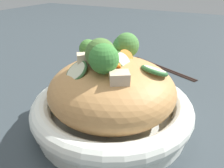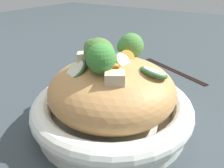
{
  "view_description": "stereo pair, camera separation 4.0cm",
  "coord_description": "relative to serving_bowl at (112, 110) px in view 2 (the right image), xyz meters",
  "views": [
    {
      "loc": [
        -0.16,
        0.32,
        0.26
      ],
      "look_at": [
        0.0,
        0.0,
        0.09
      ],
      "focal_mm": 35.27,
      "sensor_mm": 36.0,
      "label": 1
    },
    {
      "loc": [
        -0.2,
        0.3,
        0.26
      ],
      "look_at": [
        0.0,
        0.0,
        0.09
      ],
      "focal_mm": 35.27,
      "sensor_mm": 36.0,
      "label": 2
    }
  ],
  "objects": [
    {
      "name": "ground_plane",
      "position": [
        0.0,
        0.0,
        -0.03
      ],
      "size": [
        3.0,
        3.0,
        0.0
      ],
      "primitive_type": "plane",
      "color": "#343D42"
    },
    {
      "name": "serving_bowl",
      "position": [
        0.0,
        0.0,
        0.0
      ],
      "size": [
        0.3,
        0.3,
        0.06
      ],
      "color": "white",
      "rests_on": "ground_plane"
    },
    {
      "name": "noodle_heap",
      "position": [
        -0.0,
        -0.0,
        0.04
      ],
      "size": [
        0.23,
        0.23,
        0.11
      ],
      "color": "tan",
      "rests_on": "serving_bowl"
    },
    {
      "name": "broccoli_florets",
      "position": [
        0.02,
        -0.02,
        0.11
      ],
      "size": [
        0.14,
        0.19,
        0.08
      ],
      "color": "#A3B976",
      "rests_on": "serving_bowl"
    },
    {
      "name": "carrot_coins",
      "position": [
        0.0,
        -0.02,
        0.1
      ],
      "size": [
        0.07,
        0.1,
        0.03
      ],
      "color": "orange",
      "rests_on": "serving_bowl"
    },
    {
      "name": "zucchini_slices",
      "position": [
        -0.01,
        -0.0,
        0.09
      ],
      "size": [
        0.17,
        0.13,
        0.04
      ],
      "color": "beige",
      "rests_on": "serving_bowl"
    },
    {
      "name": "chicken_chunks",
      "position": [
        0.01,
        0.03,
        0.1
      ],
      "size": [
        0.11,
        0.06,
        0.03
      ],
      "color": "beige",
      "rests_on": "serving_bowl"
    },
    {
      "name": "chopsticks_pair",
      "position": [
        -0.01,
        -0.32,
        -0.03
      ],
      "size": [
        0.22,
        0.11,
        0.01
      ],
      "color": "black",
      "rests_on": "ground_plane"
    }
  ]
}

